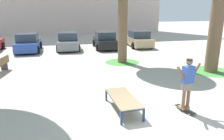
{
  "coord_description": "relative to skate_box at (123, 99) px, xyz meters",
  "views": [
    {
      "loc": [
        -2.73,
        -5.35,
        3.2
      ],
      "look_at": [
        -0.76,
        2.46,
        1.0
      ],
      "focal_mm": 34.29,
      "sensor_mm": 36.0,
      "label": 1
    }
  ],
  "objects": [
    {
      "name": "skate_box",
      "position": [
        0.0,
        0.0,
        0.0
      ],
      "size": [
        0.8,
        1.92,
        0.46
      ],
      "color": "navy",
      "rests_on": "ground"
    },
    {
      "name": "skater",
      "position": [
        1.97,
        -0.6,
        0.66
      ],
      "size": [
        0.99,
        0.34,
        1.69
      ],
      "color": "brown",
      "rests_on": "skateboard"
    },
    {
      "name": "grass_patch_near_right",
      "position": [
        6.15,
        3.45,
        -0.41
      ],
      "size": [
        2.4,
        2.4,
        0.01
      ],
      "primitive_type": "cylinder",
      "color": "#47893D",
      "rests_on": "ground"
    },
    {
      "name": "grass_patch_mid_back",
      "position": [
        2.03,
        6.77,
        -0.41
      ],
      "size": [
        2.21,
        2.21,
        0.01
      ],
      "primitive_type": "cylinder",
      "color": "#47893D",
      "rests_on": "ground"
    },
    {
      "name": "car_blue",
      "position": [
        -4.38,
        12.56,
        0.28
      ],
      "size": [
        1.94,
        4.21,
        1.5
      ],
      "color": "#28479E",
      "rests_on": "ground"
    },
    {
      "name": "car_grey",
      "position": [
        -1.13,
        12.71,
        0.28
      ],
      "size": [
        2.09,
        4.29,
        1.5
      ],
      "color": "slate",
      "rests_on": "ground"
    },
    {
      "name": "skateboard",
      "position": [
        1.97,
        -0.6,
        -0.34
      ],
      "size": [
        0.36,
        0.82,
        0.09
      ],
      "color": "black",
      "rests_on": "ground"
    },
    {
      "name": "ground_plane",
      "position": [
        0.76,
        -0.96,
        -0.41
      ],
      "size": [
        120.0,
        120.0,
        0.0
      ],
      "primitive_type": "plane",
      "color": "#B2AA9E"
    },
    {
      "name": "car_black",
      "position": [
        2.13,
        12.53,
        0.28
      ],
      "size": [
        2.1,
        4.29,
        1.5
      ],
      "color": "black",
      "rests_on": "ground"
    },
    {
      "name": "car_tan",
      "position": [
        5.39,
        12.66,
        0.28
      ],
      "size": [
        2.14,
        4.31,
        1.5
      ],
      "color": "tan",
      "rests_on": "ground"
    }
  ]
}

